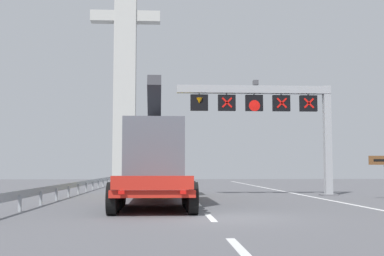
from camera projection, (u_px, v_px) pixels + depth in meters
name	position (u px, v px, depth m)	size (l,w,h in m)	color
ground	(223.00, 218.00, 15.58)	(112.00, 112.00, 0.00)	#5B5B60
lane_markings	(184.00, 189.00, 36.29)	(0.20, 56.27, 0.01)	silver
edge_line_right	(307.00, 196.00, 27.87)	(0.20, 63.00, 0.01)	silver
overhead_lane_gantry	(273.00, 108.00, 28.33)	(9.17, 0.90, 6.64)	#9EA0A5
heavy_haul_truck_red	(155.00, 159.00, 23.86)	(3.13, 14.09, 5.30)	red
guardrail_left	(82.00, 184.00, 31.26)	(0.13, 36.21, 0.76)	#999EA3
bridge_pylon_distant	(125.00, 45.00, 63.80)	(9.00, 2.00, 34.28)	#B7B7B2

